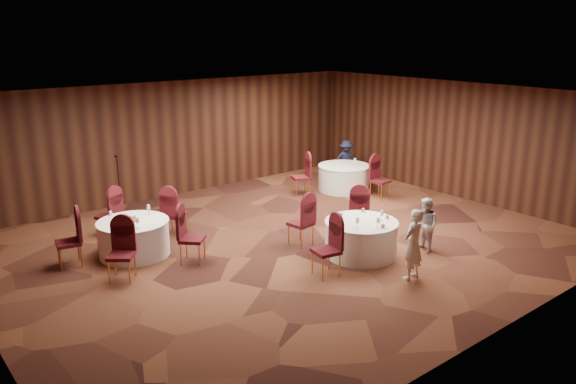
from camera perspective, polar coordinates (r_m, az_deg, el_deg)
ground at (r=12.44m, az=-0.14°, el=-5.23°), size 12.00×12.00×0.00m
room_shell at (r=11.86m, az=-0.15°, el=3.63°), size 12.00×12.00×12.00m
table_main at (r=11.79m, az=7.42°, el=-4.65°), size 1.52×1.52×0.74m
table_left at (r=12.14m, az=-15.39°, el=-4.50°), size 1.47×1.47×0.74m
table_right at (r=16.50m, az=5.70°, el=1.48°), size 1.52×1.52×0.74m
chairs_main at (r=11.96m, az=4.24°, el=-3.61°), size 2.83×2.11×1.00m
chairs_left at (r=12.11m, az=-15.39°, el=-3.93°), size 3.13×3.17×1.00m
chairs_right at (r=15.85m, az=5.32°, el=1.34°), size 2.11×2.29×1.00m
tabletop_main at (r=11.63m, az=8.43°, el=-2.58°), size 1.04×1.11×0.22m
tabletop_left at (r=12.00m, az=-15.53°, el=-2.50°), size 0.88×0.81×0.22m
tabletop_right at (r=16.38m, az=6.82°, el=3.22°), size 0.08×0.08×0.22m
mic_stand at (r=14.39m, az=-16.65°, el=-0.93°), size 0.24×0.24×1.63m
woman_a at (r=10.76m, az=12.58°, el=-5.21°), size 0.54×0.38×1.38m
woman_b at (r=12.17m, az=13.80°, el=-3.29°), size 0.59×0.67×1.17m
man_c at (r=17.67m, az=5.92°, el=3.27°), size 0.92×0.78×1.23m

